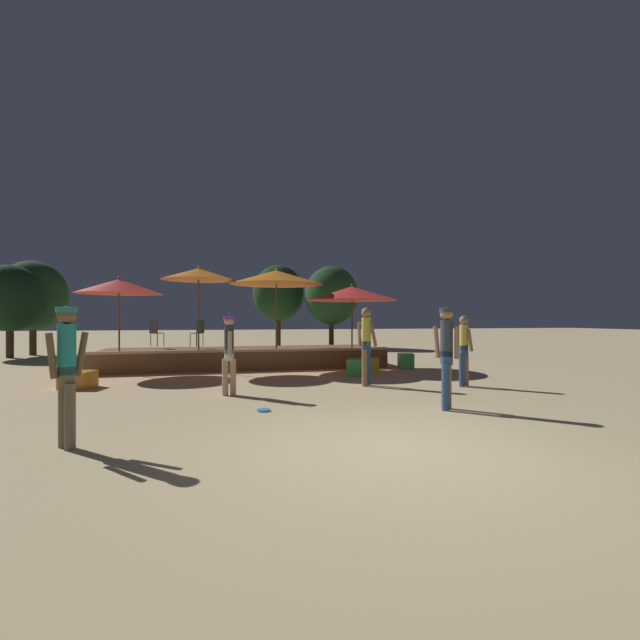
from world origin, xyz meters
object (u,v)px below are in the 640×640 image
(cube_seat_0, at_px, (406,361))
(person_4, at_px, (464,348))
(frisbee_disc, at_px, (263,410))
(background_tree_3, at_px, (10,298))
(background_tree_2, at_px, (331,295))
(cube_seat_1, at_px, (78,380))
(patio_umbrella_2, at_px, (352,294))
(bistro_chair_0, at_px, (199,330))
(cube_seat_3, at_px, (370,365))
(person_0, at_px, (229,351))
(background_tree_0, at_px, (278,293))
(patio_umbrella_3, at_px, (119,287))
(bistro_chair_1, at_px, (155,330))
(person_1, at_px, (447,351))
(patio_umbrella_0, at_px, (199,274))
(person_2, at_px, (67,367))
(background_tree_1, at_px, (33,296))
(patio_umbrella_1, at_px, (276,277))
(person_3, at_px, (366,342))
(cube_seat_2, at_px, (355,367))

(cube_seat_0, xyz_separation_m, person_4, (-0.20, -3.70, 0.67))
(frisbee_disc, bearing_deg, background_tree_3, 126.05)
(background_tree_2, bearing_deg, cube_seat_1, -127.22)
(patio_umbrella_2, relative_size, background_tree_3, 0.76)
(bistro_chair_0, bearing_deg, person_4, 86.69)
(patio_umbrella_2, relative_size, cube_seat_3, 4.07)
(person_0, bearing_deg, background_tree_3, 123.31)
(cube_seat_0, bearing_deg, background_tree_0, 100.76)
(patio_umbrella_3, height_order, bistro_chair_1, patio_umbrella_3)
(cube_seat_0, bearing_deg, cube_seat_1, -168.45)
(cube_seat_1, bearing_deg, patio_umbrella_2, 17.52)
(person_1, bearing_deg, bistro_chair_0, 73.07)
(bistro_chair_1, bearing_deg, cube_seat_1, 114.75)
(patio_umbrella_3, bearing_deg, bistro_chair_0, 38.89)
(person_1, bearing_deg, patio_umbrella_0, 78.72)
(person_2, bearing_deg, patio_umbrella_3, -31.96)
(person_2, distance_m, background_tree_2, 19.27)
(person_0, height_order, person_1, person_1)
(person_2, relative_size, background_tree_2, 0.39)
(person_0, xyz_separation_m, background_tree_1, (-8.28, 12.20, 1.71))
(patio_umbrella_2, relative_size, bistro_chair_1, 3.28)
(patio_umbrella_1, distance_m, patio_umbrella_3, 4.64)
(person_2, distance_m, frisbee_disc, 3.21)
(cube_seat_1, bearing_deg, person_1, -29.88)
(person_4, distance_m, background_tree_1, 18.53)
(patio_umbrella_1, xyz_separation_m, person_3, (1.68, -3.88, -1.88))
(patio_umbrella_0, xyz_separation_m, patio_umbrella_2, (4.83, -0.10, -0.52))
(patio_umbrella_3, bearing_deg, person_2, -82.48)
(patio_umbrella_3, height_order, person_0, patio_umbrella_3)
(cube_seat_2, bearing_deg, patio_umbrella_1, 133.42)
(patio_umbrella_1, xyz_separation_m, patio_umbrella_2, (2.44, -0.32, -0.50))
(patio_umbrella_0, distance_m, person_0, 4.76)
(patio_umbrella_1, height_order, person_3, patio_umbrella_1)
(patio_umbrella_3, relative_size, frisbee_disc, 12.20)
(patio_umbrella_0, bearing_deg, background_tree_2, 55.59)
(patio_umbrella_2, relative_size, person_1, 1.62)
(background_tree_1, distance_m, background_tree_2, 14.37)
(cube_seat_3, xyz_separation_m, background_tree_2, (1.62, 10.82, 2.74))
(person_3, xyz_separation_m, person_4, (2.24, -0.62, -0.15))
(patio_umbrella_3, relative_size, bistro_chair_0, 3.17)
(patio_umbrella_3, bearing_deg, person_3, -30.36)
(cube_seat_1, bearing_deg, cube_seat_2, 4.80)
(person_1, relative_size, bistro_chair_1, 2.02)
(person_3, distance_m, background_tree_1, 16.46)
(person_4, relative_size, background_tree_2, 0.37)
(person_1, xyz_separation_m, person_3, (-0.49, 2.90, 0.02))
(person_3, xyz_separation_m, background_tree_0, (0.01, 15.87, 2.10))
(cube_seat_2, bearing_deg, frisbee_disc, -126.27)
(cube_seat_3, height_order, person_3, person_3)
(person_2, distance_m, background_tree_1, 16.79)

